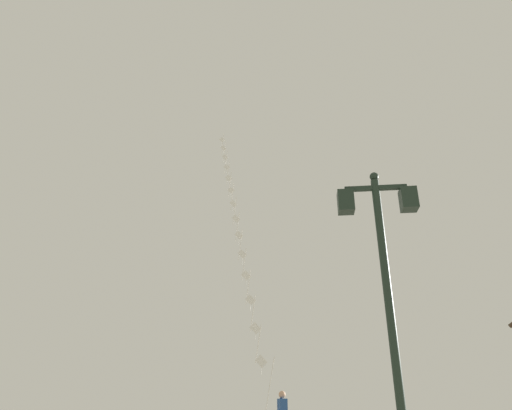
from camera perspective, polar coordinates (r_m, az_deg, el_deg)
twin_lantern_lamp_post at (r=7.96m, az=15.75°, el=-6.44°), size 1.37×0.28×5.20m
kite_train at (r=26.98m, az=-2.55°, el=-1.63°), size 5.32×15.01×21.59m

